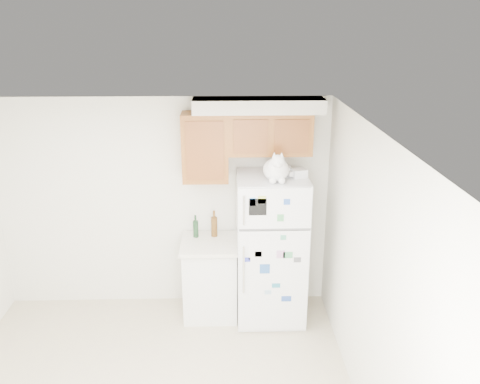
{
  "coord_description": "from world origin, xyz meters",
  "views": [
    {
      "loc": [
        0.72,
        -3.55,
        3.32
      ],
      "look_at": [
        0.87,
        1.55,
        1.55
      ],
      "focal_mm": 38.0,
      "sensor_mm": 36.0,
      "label": 1
    }
  ],
  "objects_px": {
    "storage_box_front": "(299,173)",
    "bottle_amber": "(214,223)",
    "storage_box_back": "(282,171)",
    "refrigerator": "(271,249)",
    "cat": "(277,169)",
    "bottle_green": "(196,226)",
    "base_counter": "(210,277)"
  },
  "relations": [
    {
      "from": "bottle_green",
      "to": "bottle_amber",
      "type": "height_order",
      "value": "bottle_amber"
    },
    {
      "from": "cat",
      "to": "bottle_amber",
      "type": "height_order",
      "value": "cat"
    },
    {
      "from": "storage_box_front",
      "to": "bottle_green",
      "type": "relative_size",
      "value": 0.56
    },
    {
      "from": "base_counter",
      "to": "bottle_amber",
      "type": "xyz_separation_m",
      "value": [
        0.05,
        0.14,
        0.61
      ]
    },
    {
      "from": "storage_box_front",
      "to": "bottle_amber",
      "type": "relative_size",
      "value": 0.48
    },
    {
      "from": "storage_box_back",
      "to": "bottle_green",
      "type": "distance_m",
      "value": 1.19
    },
    {
      "from": "bottle_green",
      "to": "refrigerator",
      "type": "bearing_deg",
      "value": -13.3
    },
    {
      "from": "bottle_amber",
      "to": "storage_box_back",
      "type": "bearing_deg",
      "value": -12.78
    },
    {
      "from": "cat",
      "to": "bottle_green",
      "type": "relative_size",
      "value": 1.82
    },
    {
      "from": "storage_box_back",
      "to": "storage_box_front",
      "type": "distance_m",
      "value": 0.19
    },
    {
      "from": "refrigerator",
      "to": "cat",
      "type": "xyz_separation_m",
      "value": [
        0.03,
        -0.14,
        0.98
      ]
    },
    {
      "from": "storage_box_back",
      "to": "storage_box_front",
      "type": "bearing_deg",
      "value": -15.45
    },
    {
      "from": "cat",
      "to": "base_counter",
      "type": "bearing_deg",
      "value": 163.56
    },
    {
      "from": "base_counter",
      "to": "bottle_amber",
      "type": "height_order",
      "value": "bottle_amber"
    },
    {
      "from": "cat",
      "to": "bottle_green",
      "type": "distance_m",
      "value": 1.22
    },
    {
      "from": "storage_box_back",
      "to": "base_counter",
      "type": "bearing_deg",
      "value": -171.06
    },
    {
      "from": "cat",
      "to": "storage_box_back",
      "type": "distance_m",
      "value": 0.22
    },
    {
      "from": "base_counter",
      "to": "storage_box_front",
      "type": "xyz_separation_m",
      "value": [
        0.97,
        -0.11,
        1.28
      ]
    },
    {
      "from": "cat",
      "to": "storage_box_front",
      "type": "distance_m",
      "value": 0.29
    },
    {
      "from": "refrigerator",
      "to": "cat",
      "type": "relative_size",
      "value": 3.5
    },
    {
      "from": "cat",
      "to": "storage_box_back",
      "type": "bearing_deg",
      "value": 66.79
    },
    {
      "from": "refrigerator",
      "to": "cat",
      "type": "height_order",
      "value": "cat"
    },
    {
      "from": "refrigerator",
      "to": "base_counter",
      "type": "relative_size",
      "value": 1.85
    },
    {
      "from": "storage_box_front",
      "to": "bottle_green",
      "type": "bearing_deg",
      "value": 151.5
    },
    {
      "from": "base_counter",
      "to": "storage_box_front",
      "type": "bearing_deg",
      "value": -6.44
    },
    {
      "from": "storage_box_front",
      "to": "bottle_amber",
      "type": "height_order",
      "value": "storage_box_front"
    },
    {
      "from": "base_counter",
      "to": "bottle_green",
      "type": "relative_size",
      "value": 3.45
    },
    {
      "from": "storage_box_front",
      "to": "cat",
      "type": "bearing_deg",
      "value": -174.8
    },
    {
      "from": "storage_box_front",
      "to": "bottle_amber",
      "type": "bearing_deg",
      "value": 147.87
    },
    {
      "from": "refrigerator",
      "to": "bottle_green",
      "type": "bearing_deg",
      "value": 166.7
    },
    {
      "from": "storage_box_back",
      "to": "storage_box_front",
      "type": "xyz_separation_m",
      "value": [
        0.17,
        -0.09,
        -0.01
      ]
    },
    {
      "from": "refrigerator",
      "to": "bottle_amber",
      "type": "distance_m",
      "value": 0.71
    }
  ]
}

